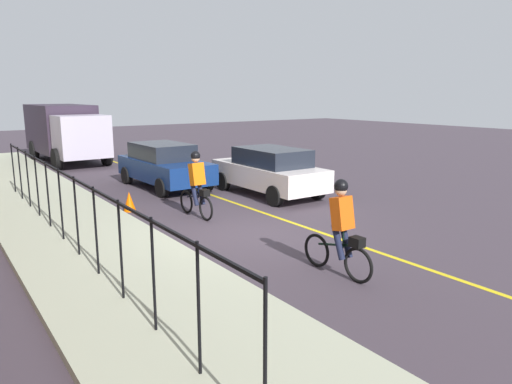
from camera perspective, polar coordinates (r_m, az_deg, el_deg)
The scene contains 10 objects.
ground_plane at distance 11.56m, azimuth -1.20°, elevation -5.10°, with size 80.00×80.00×0.00m, color #413740.
lane_line_centre at distance 12.48m, azimuth 4.93°, elevation -3.86°, with size 36.00×0.12×0.01m, color yellow.
sidewalk at distance 10.15m, azimuth -17.53°, elevation -7.63°, with size 40.00×3.20×0.15m, color #ADB196.
iron_fence at distance 10.68m, azimuth -21.59°, elevation -0.33°, with size 14.06×0.04×1.60m.
cyclist_lead at distance 13.06m, azimuth -7.06°, elevation 0.87°, with size 1.71×0.37×1.83m.
cyclist_follow at distance 8.91m, azimuth 10.06°, elevation -4.30°, with size 1.71×0.37×1.83m.
patrol_sedan at distance 15.91m, azimuth 1.57°, elevation 2.58°, with size 4.40×1.92×1.58m.
parked_sedan_rear at distance 17.54m, azimuth -10.90°, elevation 3.22°, with size 4.45×2.02×1.58m.
box_truck_background at distance 25.62m, azimuth -21.79°, elevation 6.83°, with size 6.77×2.69×2.78m.
traffic_cone_near at distance 14.25m, azimuth -14.85°, elevation -1.10°, with size 0.36×0.36×0.57m, color #F75E02.
Camera 1 is at (-9.21, 6.14, 3.33)m, focal length 33.58 mm.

